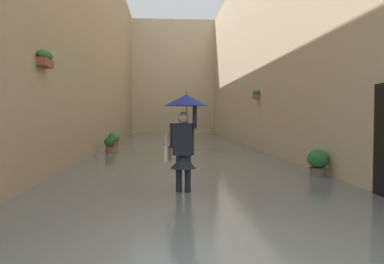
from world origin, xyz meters
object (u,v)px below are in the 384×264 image
Objects in this scene: person_wading at (184,127)px; potted_plant_mid_right at (114,139)px; potted_plant_mid_left at (318,163)px; potted_plant_near_right at (109,145)px.

potted_plant_mid_right is at bearing -76.09° from person_wading.
person_wading is 2.69× the size of potted_plant_mid_left.
potted_plant_mid_right reaches higher than potted_plant_near_right.
person_wading is 2.49× the size of potted_plant_mid_right.
person_wading is 2.84× the size of potted_plant_near_right.
potted_plant_mid_right is at bearing -57.17° from potted_plant_mid_left.
person_wading is 3.94m from potted_plant_mid_left.
potted_plant_near_right is 0.95× the size of potted_plant_mid_left.
potted_plant_near_right is at bearing 93.50° from potted_plant_mid_right.
person_wading reaches higher than potted_plant_near_right.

